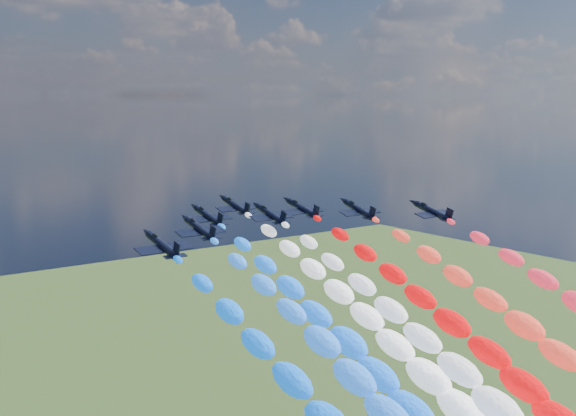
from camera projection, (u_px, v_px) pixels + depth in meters
jet_0 at (162, 245)px, 119.82m from camera, size 9.69×12.94×5.91m
jet_1 at (199, 229)px, 134.55m from camera, size 9.46×12.78×5.91m
jet_2 at (208, 216)px, 148.81m from camera, size 9.65×12.91×5.91m
trail_2 at (395, 408)px, 110.31m from camera, size 6.31×101.01×46.40m
jet_3 at (270, 214)px, 150.88m from camera, size 9.17×12.57×5.91m
trail_3 at (475, 402)px, 112.38m from camera, size 6.31×101.01×46.40m
jet_4 at (235, 206)px, 162.67m from camera, size 9.64×12.90×5.91m
trail_4 at (410, 373)px, 124.17m from camera, size 6.31×101.01×46.40m
jet_5 at (302, 208)px, 158.81m from camera, size 9.98×13.14×5.91m
trail_5 at (504, 382)px, 120.31m from camera, size 6.31×101.01×46.40m
jet_6 at (359, 210)px, 157.17m from camera, size 9.57×12.85×5.91m
jet_7 at (432, 211)px, 154.68m from camera, size 9.94×13.11×5.91m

